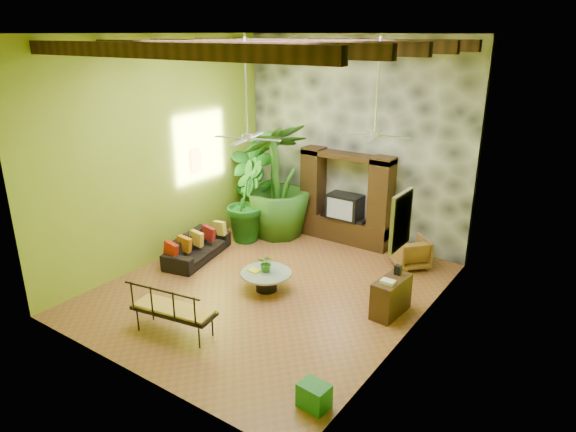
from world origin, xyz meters
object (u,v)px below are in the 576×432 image
Objects in this scene: ceiling_fan_front at (247,126)px; tall_plant_c at (278,181)px; ceiling_fan_back at (375,124)px; coffee_table at (266,278)px; entertainment_center at (345,205)px; sofa at (197,247)px; iron_bench at (170,308)px; tall_plant_a at (253,187)px; green_bin at (314,396)px; side_console at (391,296)px; wicker_armchair at (410,252)px; tall_plant_b at (245,200)px.

tall_plant_c is (-1.41, 2.90, -1.93)m from ceiling_fan_front.
tall_plant_c is at bearing 115.93° from ceiling_fan_front.
coffee_table is (-1.62, -1.33, -3.15)m from ceiling_fan_back.
ceiling_fan_back is at bearing -50.43° from entertainment_center.
iron_bench reaches higher than sofa.
tall_plant_a is 7.30m from green_bin.
ceiling_fan_front is 0.80× the size of tall_plant_a.
sofa is 0.65× the size of tall_plant_c.
green_bin is (0.18, -3.00, -0.17)m from side_console.
ceiling_fan_front is 2.06× the size of side_console.
side_console is (4.77, 0.23, 0.08)m from sofa.
sofa is 2.13× the size of side_console.
wicker_armchair is at bearing -73.34° from sofa.
ceiling_fan_back reaches higher than tall_plant_c.
sofa is at bearing -106.86° from tall_plant_c.
sofa is at bearing 163.67° from ceiling_fan_front.
entertainment_center is at bearing 76.22° from iron_bench.
tall_plant_a is 0.79× the size of tall_plant_c.
tall_plant_c is 5.15m from iron_bench.
tall_plant_b is at bearing -65.45° from tall_plant_a.
iron_bench is (-2.33, -5.03, 0.19)m from wicker_armchair.
ceiling_fan_front is 4.35× the size of green_bin.
tall_plant_b is at bearing -148.07° from entertainment_center.
ceiling_fan_front is (-0.20, -3.54, 2.44)m from entertainment_center.
wicker_armchair is at bearing 11.20° from tall_plant_b.
tall_plant_b is (-1.93, 2.21, -2.37)m from ceiling_fan_front.
tall_plant_a is (-4.43, -0.06, 0.82)m from wicker_armchair.
tall_plant_a is at bearing 127.47° from ceiling_fan_front.
tall_plant_c is (0.69, 2.28, 1.19)m from sofa.
entertainment_center is 1.29× the size of ceiling_fan_back.
ceiling_fan_front is 1.77× the size of coffee_table.
tall_plant_b is 4.83× the size of green_bin.
wicker_armchair is (4.26, 2.41, 0.06)m from sofa.
tall_plant_b is 1.97× the size of coffee_table.
tall_plant_c is 6.89× the size of green_bin.
wicker_armchair is at bearing 54.42° from ceiling_fan_front.
ceiling_fan_back reaches higher than sofa.
entertainment_center is 4.30m from ceiling_fan_front.
ceiling_fan_back is 4.35× the size of green_bin.
tall_plant_c is 1.86× the size of iron_bench.
ceiling_fan_back is 3.96m from tall_plant_c.
iron_bench is (-0.35, -2.29, 0.28)m from coffee_table.
sofa is 5.67m from green_bin.
entertainment_center is 2.66× the size of side_console.
coffee_table is at bearing -162.52° from side_console.
green_bin is at bearing -82.02° from side_console.
side_console is at bearing -40.87° from ceiling_fan_back.
tall_plant_a reaches higher than sofa.
ceiling_fan_back is at bearing 143.67° from side_console.
ceiling_fan_back reaches higher than coffee_table.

